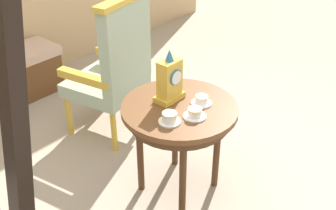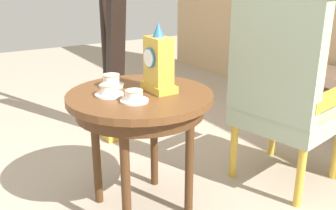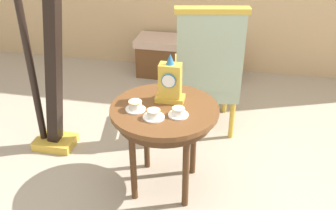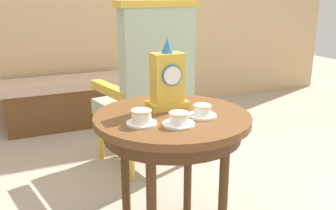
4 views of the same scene
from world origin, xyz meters
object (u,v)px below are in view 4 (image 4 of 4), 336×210
side_table (172,130)px  teacup_left (141,118)px  teacup_center (202,111)px  window_bench (67,102)px  armchair (149,85)px  mantel_clock (167,81)px  teacup_right (179,120)px

side_table → teacup_left: bearing=-158.0°
teacup_center → window_bench: teacup_center is taller
armchair → window_bench: (-0.37, 1.13, -0.37)m
window_bench → mantel_clock: bearing=-84.1°
teacup_right → window_bench: 2.12m
teacup_center → armchair: armchair is taller
teacup_right → window_bench: bearing=93.7°
side_table → teacup_left: 0.22m
teacup_center → armchair: 0.89m
teacup_center → window_bench: size_ratio=0.12×
mantel_clock → window_bench: mantel_clock is taller
window_bench → teacup_left: bearing=-90.1°
teacup_center → mantel_clock: bearing=116.1°
window_bench → teacup_center: bearing=-82.1°
teacup_right → armchair: size_ratio=0.12×
teacup_left → teacup_right: bearing=-28.0°
teacup_center → armchair: (0.09, 0.88, -0.08)m
mantel_clock → window_bench: bearing=95.9°
teacup_center → mantel_clock: size_ratio=0.38×
mantel_clock → armchair: (0.18, 0.70, -0.19)m
side_table → teacup_left: (-0.18, -0.07, 0.11)m
side_table → teacup_center: bearing=-38.7°
teacup_right → mantel_clock: mantel_clock is taller
side_table → armchair: 0.82m
teacup_right → side_table: bearing=75.5°
mantel_clock → armchair: armchair is taller
armchair → window_bench: armchair is taller
side_table → teacup_center: teacup_center is taller
teacup_center → window_bench: bearing=97.9°
teacup_left → teacup_center: bearing=-2.9°
mantel_clock → window_bench: (-0.19, 1.83, -0.56)m
side_table → teacup_left: teacup_left is taller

